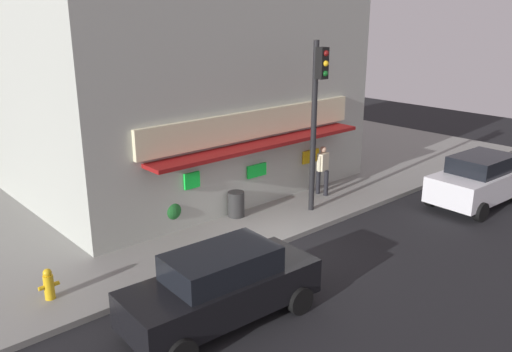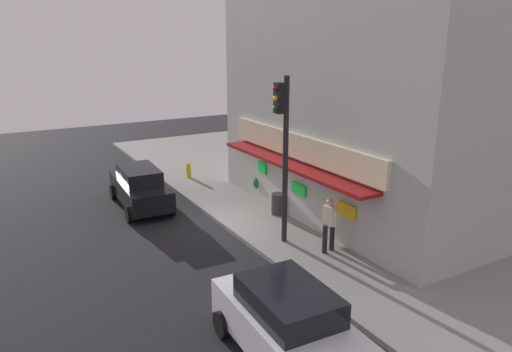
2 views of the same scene
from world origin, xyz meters
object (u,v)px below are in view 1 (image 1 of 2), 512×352
at_px(fire_hydrant, 49,284).
at_px(pedestrian, 323,168).
at_px(potted_plant_by_doorway, 170,211).
at_px(trash_can, 236,204).
at_px(traffic_light, 317,106).
at_px(parked_car_black, 222,286).
at_px(parked_car_white, 480,180).

distance_m(fire_hydrant, pedestrian, 10.15).
bearing_deg(potted_plant_by_doorway, trash_can, -13.34).
xyz_separation_m(traffic_light, potted_plant_by_doorway, (-4.42, 1.82, -2.92)).
relative_size(traffic_light, parked_car_black, 1.23).
height_order(trash_can, potted_plant_by_doorway, potted_plant_by_doorway).
bearing_deg(fire_hydrant, potted_plant_by_doorway, 20.13).
distance_m(pedestrian, potted_plant_by_doorway, 5.91).
distance_m(fire_hydrant, trash_can, 6.55).
bearing_deg(trash_can, parked_car_white, -31.34).
xyz_separation_m(fire_hydrant, parked_car_white, (13.78, -3.40, 0.38)).
bearing_deg(parked_car_black, parked_car_white, -1.09).
distance_m(traffic_light, parked_car_white, 6.58).
height_order(fire_hydrant, trash_can, trash_can).
height_order(potted_plant_by_doorway, parked_car_white, parked_car_white).
relative_size(trash_can, potted_plant_by_doorway, 0.82).
height_order(trash_can, parked_car_white, parked_car_white).
bearing_deg(parked_car_white, trash_can, 148.66).
xyz_separation_m(traffic_light, fire_hydrant, (-8.71, 0.24, -3.14)).
bearing_deg(trash_can, traffic_light, -30.08).
xyz_separation_m(fire_hydrant, parked_car_black, (2.53, -3.18, 0.34)).
bearing_deg(parked_car_white, potted_plant_by_doorway, 152.35).
height_order(pedestrian, parked_car_black, pedestrian).
xyz_separation_m(pedestrian, parked_car_white, (3.67, -4.02, -0.25)).
distance_m(traffic_light, pedestrian, 3.01).
xyz_separation_m(pedestrian, potted_plant_by_doorway, (-5.82, 0.95, -0.41)).
distance_m(potted_plant_by_doorway, parked_car_white, 10.71).
bearing_deg(trash_can, potted_plant_by_doorway, 166.66).
bearing_deg(traffic_light, fire_hydrant, 178.41).
relative_size(trash_can, parked_car_black, 0.18).
relative_size(traffic_light, parked_car_white, 1.30).
height_order(fire_hydrant, parked_car_black, parked_car_black).
height_order(traffic_light, trash_can, traffic_light).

